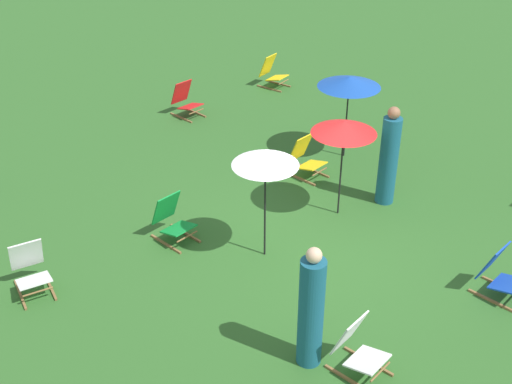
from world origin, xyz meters
TOP-DOWN VIEW (x-y plane):
  - ground_plane at (0.00, 0.00)m, footprint 40.00×40.00m
  - deckchair_1 at (1.36, -2.79)m, footprint 0.55×0.81m
  - deckchair_2 at (1.73, 1.73)m, footprint 0.56×0.81m
  - deckchair_3 at (-1.40, -2.47)m, footprint 0.58×0.82m
  - deckchair_5 at (-1.52, 1.57)m, footprint 0.56×0.81m
  - deckchair_6 at (-3.91, 1.81)m, footprint 0.61×0.84m
  - deckchair_7 at (1.61, 5.66)m, footprint 0.55×0.81m
  - deckchair_8 at (4.39, 5.74)m, footprint 0.65×0.85m
  - umbrella_0 at (1.20, 0.33)m, footprint 1.12×1.12m
  - umbrella_1 at (2.93, 1.81)m, footprint 1.26×1.26m
  - umbrella_2 at (-0.64, 0.23)m, footprint 1.04×1.04m
  - person_0 at (-1.75, -1.95)m, footprint 0.47×0.47m
  - person_1 at (2.16, 0.06)m, footprint 0.48×0.48m

SIDE VIEW (x-z plane):
  - ground_plane at x=0.00m, z-range 0.00..0.00m
  - deckchair_1 at x=1.36m, z-range -0.05..0.79m
  - deckchair_2 at x=1.73m, z-range -0.05..0.79m
  - deckchair_3 at x=-1.40m, z-range -0.05..0.79m
  - deckchair_5 at x=-1.52m, z-range -0.05..0.79m
  - deckchair_6 at x=-3.91m, z-range -0.05..0.79m
  - deckchair_7 at x=1.61m, z-range -0.05..0.79m
  - deckchair_8 at x=4.39m, z-range -0.05..0.79m
  - person_0 at x=-1.75m, z-range -0.06..1.76m
  - person_1 at x=2.16m, z-range -0.06..1.83m
  - umbrella_1 at x=2.93m, z-range 0.77..2.51m
  - umbrella_0 at x=1.20m, z-range 0.79..2.61m
  - umbrella_2 at x=-0.64m, z-range 0.82..2.75m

